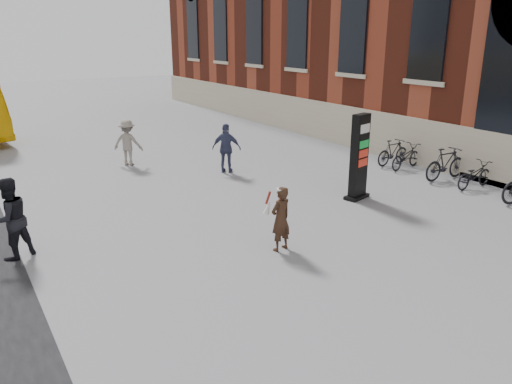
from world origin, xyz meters
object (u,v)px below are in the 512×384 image
bike_5 (446,164)px  info_pylon (359,157)px  bike_6 (406,157)px  bike_7 (393,152)px  pedestrian_b (128,142)px  bike_4 (474,175)px  pedestrian_c (227,148)px  pedestrian_a (10,219)px  woman (280,218)px

bike_5 → info_pylon: bearing=91.4°
bike_6 → bike_7: bearing=-9.8°
pedestrian_b → bike_4: size_ratio=1.05×
info_pylon → bike_7: info_pylon is taller
pedestrian_c → bike_4: 8.55m
pedestrian_b → info_pylon: bearing=161.2°
bike_5 → bike_7: 2.44m
bike_5 → bike_4: bearing=-177.3°
pedestrian_a → bike_6: (13.69, 0.76, -0.48)m
bike_4 → pedestrian_b: bearing=43.0°
woman → bike_6: size_ratio=0.89×
bike_6 → woman: bearing=103.9°
pedestrian_a → bike_4: bearing=146.7°
bike_4 → bike_5: (0.00, 1.15, 0.13)m
bike_4 → info_pylon: bearing=72.1°
pedestrian_c → bike_5: pedestrian_c is taller
bike_7 → woman: bearing=114.8°
woman → bike_6: bearing=-167.2°
info_pylon → pedestrian_c: bearing=97.8°
pedestrian_a → pedestrian_b: 8.48m
pedestrian_c → bike_7: size_ratio=1.08×
bike_5 → woman: bearing=105.2°
woman → pedestrian_b: bearing=-98.4°
pedestrian_b → bike_5: 11.77m
woman → pedestrian_a: pedestrian_a is taller
pedestrian_c → bike_6: 6.79m
woman → pedestrian_a: bearing=-38.9°
bike_7 → bike_5: bearing=177.5°
pedestrian_b → bike_6: 10.66m
woman → pedestrian_c: size_ratio=0.87×
bike_6 → bike_4: bearing=170.2°
pedestrian_c → bike_4: pedestrian_c is taller
pedestrian_a → bike_4: size_ratio=1.12×
woman → info_pylon: bearing=-166.5°
info_pylon → pedestrian_b: bearing=106.5°
pedestrian_b → bike_4: pedestrian_b is taller
pedestrian_b → bike_7: 10.30m
bike_4 → bike_6: size_ratio=0.96×
pedestrian_a → pedestrian_c: size_ratio=1.04×
info_pylon → bike_4: info_pylon is taller
info_pylon → pedestrian_a: size_ratio=1.39×
pedestrian_a → bike_6: bearing=158.9°
pedestrian_a → bike_5: 13.74m
pedestrian_b → pedestrian_c: (2.71, -2.99, 0.02)m
woman → bike_4: 8.33m
info_pylon → pedestrian_c: size_ratio=1.46×
woman → bike_5: bearing=-178.4°
pedestrian_b → pedestrian_c: pedestrian_c is taller
pedestrian_b → bike_5: size_ratio=0.93×
bike_6 → bike_7: 0.65m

